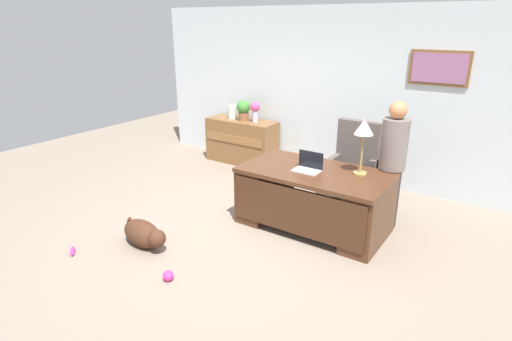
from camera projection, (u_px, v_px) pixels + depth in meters
The scene contains 14 objects.
ground_plane at pixel (244, 235), 5.01m from camera, with size 12.00×12.00×0.00m, color gray.
back_wall at pixel (338, 95), 6.57m from camera, with size 7.00×0.16×2.70m.
desk at pixel (313, 197), 5.08m from camera, with size 1.78×0.99×0.75m.
credenza at pixel (242, 141), 7.49m from camera, with size 1.31×0.50×0.79m.
armchair at pixel (352, 170), 5.72m from camera, with size 0.60×0.59×1.18m.
person_standing at pixel (392, 164), 5.01m from camera, with size 0.32×0.32×1.59m.
dog_lying at pixel (144, 234), 4.73m from camera, with size 0.75×0.37×0.30m.
laptop at pixel (308, 166), 4.97m from camera, with size 0.32×0.22×0.22m.
desk_lamp at pixel (364, 131), 4.68m from camera, with size 0.22×0.22×0.67m.
vase_with_flowers at pixel (255, 110), 7.13m from camera, with size 0.17×0.17×0.36m.
vase_empty at pixel (232, 112), 7.42m from camera, with size 0.15×0.15×0.25m, color silver.
potted_plant at pixel (243, 109), 7.27m from camera, with size 0.24×0.24×0.36m.
dog_toy_ball at pixel (168, 276), 4.12m from camera, with size 0.11×0.11×0.11m, color #D8338C.
dog_toy_plush at pixel (73, 251), 4.63m from camera, with size 0.20×0.05×0.05m, color #D8338C.
Camera 1 is at (2.61, -3.59, 2.46)m, focal length 28.85 mm.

